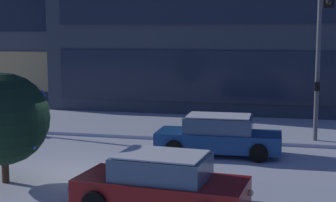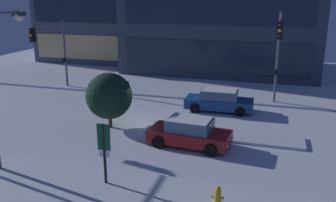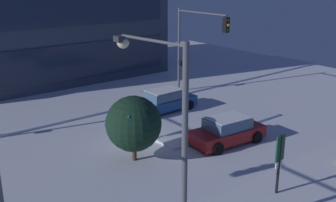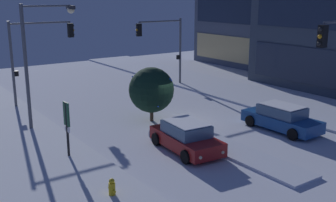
% 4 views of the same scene
% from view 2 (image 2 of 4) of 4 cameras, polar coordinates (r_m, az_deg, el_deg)
% --- Properties ---
extents(ground, '(52.00, 52.00, 0.00)m').
position_cam_2_polar(ground, '(23.18, -5.45, -3.50)').
color(ground, silver).
extents(curb_strip_near, '(52.00, 5.20, 0.14)m').
position_cam_2_polar(curb_strip_near, '(16.08, -17.49, -13.41)').
color(curb_strip_near, silver).
rests_on(curb_strip_near, ground).
extents(curb_strip_far, '(52.00, 5.20, 0.14)m').
position_cam_2_polar(curb_strip_far, '(31.12, 0.57, 1.91)').
color(curb_strip_far, silver).
rests_on(curb_strip_far, ground).
extents(median_strip, '(9.00, 1.80, 0.14)m').
position_cam_2_polar(median_strip, '(21.35, 8.30, -5.18)').
color(median_strip, silver).
rests_on(median_strip, ground).
extents(car_near, '(4.50, 2.34, 1.49)m').
position_cam_2_polar(car_near, '(19.69, 3.36, -4.91)').
color(car_near, maroon).
rests_on(car_near, ground).
extents(car_far, '(4.75, 2.12, 1.49)m').
position_cam_2_polar(car_far, '(25.63, 7.90, 0.05)').
color(car_far, '#19478C').
rests_on(car_far, ground).
extents(traffic_light_corner_far_left, '(0.32, 4.47, 5.70)m').
position_cam_2_polar(traffic_light_corner_far_left, '(30.90, -17.45, 8.36)').
color(traffic_light_corner_far_left, '#565960').
rests_on(traffic_light_corner_far_left, ground).
extents(traffic_light_corner_far_right, '(0.32, 5.24, 6.58)m').
position_cam_2_polar(traffic_light_corner_far_right, '(25.44, 16.69, 8.21)').
color(traffic_light_corner_far_right, '#565960').
rests_on(traffic_light_corner_far_right, ground).
extents(fire_hydrant, '(0.48, 0.26, 0.81)m').
position_cam_2_polar(fire_hydrant, '(14.66, 7.67, -14.40)').
color(fire_hydrant, gold).
rests_on(fire_hydrant, ground).
extents(parking_info_sign, '(0.55, 0.12, 2.77)m').
position_cam_2_polar(parking_info_sign, '(15.49, -9.82, -7.04)').
color(parking_info_sign, black).
rests_on(parking_info_sign, ground).
extents(decorated_tree_median, '(2.78, 2.78, 3.35)m').
position_cam_2_polar(decorated_tree_median, '(22.17, -9.08, 0.77)').
color(decorated_tree_median, '#473323').
rests_on(decorated_tree_median, ground).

